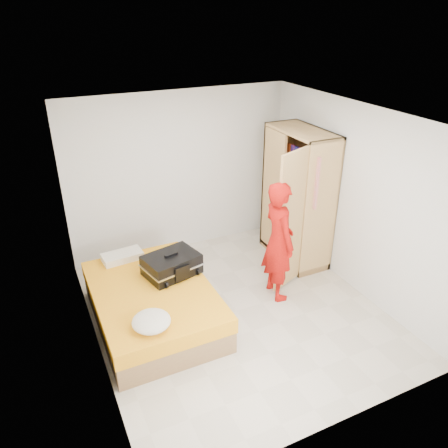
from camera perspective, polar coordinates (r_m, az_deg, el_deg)
name	(u,v)px	position (r m, az deg, el deg)	size (l,w,h in m)	color
room	(238,225)	(5.30, 1.78, -0.15)	(4.00, 4.02, 2.60)	beige
bed	(153,304)	(5.77, -9.22, -10.30)	(1.42, 2.02, 0.50)	olive
wardrobe	(297,202)	(6.78, 9.49, 2.88)	(1.13, 1.40, 2.10)	tan
person	(279,241)	(5.92, 7.13, -2.23)	(0.62, 0.41, 1.70)	red
suitcase	(172,265)	(5.81, -6.84, -5.30)	(0.80, 0.66, 0.30)	black
round_cushion	(151,321)	(4.98, -9.47, -12.43)	(0.43, 0.43, 0.16)	white
pillow	(122,256)	(6.28, -13.13, -4.13)	(0.55, 0.28, 0.10)	white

